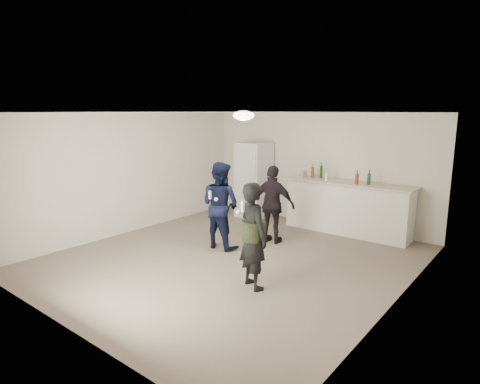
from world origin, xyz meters
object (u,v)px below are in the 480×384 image
Objects in this scene: counter at (347,209)px; man at (220,205)px; woman at (253,236)px; spectator at (273,205)px; fridge at (254,180)px; shaker at (305,174)px.

man is (-1.48, -2.33, 0.29)m from counter.
woman is 1.02× the size of spectator.
woman is (1.54, -1.05, -0.03)m from man.
man is at bearing -68.44° from fridge.
woman reaches higher than shaker.
counter is 1.60× the size of man.
fridge reaches higher than spectator.
fridge is 1.42m from shaker.
man reaches higher than counter.
shaker is at bearing -93.91° from spectator.
woman reaches higher than counter.
man is 1.86m from woman.
woman is at bearing -88.99° from counter.
counter is 2.78m from man.
man is at bearing -11.27° from woman.
counter is at bearing 1.69° from fridge.
man is at bearing -122.38° from counter.
fridge is 2.10m from spectator.
woman is 2.09m from spectator.
counter is at bearing -128.33° from spectator.
spectator is at bearing -128.41° from man.
shaker is 0.11× the size of woman.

